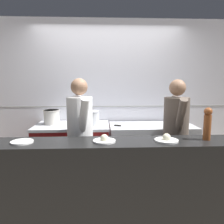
% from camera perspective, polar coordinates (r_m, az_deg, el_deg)
% --- Properties ---
extents(ground_plane, '(14.00, 14.00, 0.00)m').
position_cam_1_polar(ground_plane, '(2.90, -0.04, -25.09)').
color(ground_plane, '#7F705B').
extents(wall_back_tiled, '(8.00, 0.06, 2.60)m').
position_cam_1_polar(wall_back_tiled, '(3.76, -1.01, 3.82)').
color(wall_back_tiled, silver).
rests_on(wall_back_tiled, ground_plane).
extents(oven_range, '(1.14, 0.71, 0.91)m').
position_cam_1_polar(oven_range, '(3.57, -10.16, -10.44)').
color(oven_range, maroon).
rests_on(oven_range, ground_plane).
extents(prep_counter, '(1.32, 0.65, 0.89)m').
position_cam_1_polar(prep_counter, '(3.63, 10.18, -10.32)').
color(prep_counter, '#B7BABF').
rests_on(prep_counter, ground_plane).
extents(pass_counter, '(2.96, 0.45, 0.95)m').
position_cam_1_polar(pass_counter, '(2.51, 2.71, -18.23)').
color(pass_counter, black).
rests_on(pass_counter, ground_plane).
extents(stock_pot, '(0.25, 0.25, 0.23)m').
position_cam_1_polar(stock_pot, '(3.54, -15.48, -1.19)').
color(stock_pot, beige).
rests_on(stock_pot, oven_range).
extents(sauce_pot, '(0.25, 0.25, 0.22)m').
position_cam_1_polar(sauce_pot, '(3.35, -5.36, -1.50)').
color(sauce_pot, '#B7BABF').
rests_on(sauce_pot, oven_range).
extents(mixing_bowl_steel, '(0.26, 0.26, 0.08)m').
position_cam_1_polar(mixing_bowl_steel, '(3.61, 15.27, -2.53)').
color(mixing_bowl_steel, '#B7BABF').
rests_on(mixing_bowl_steel, prep_counter).
extents(chefs_knife, '(0.32, 0.17, 0.02)m').
position_cam_1_polar(chefs_knife, '(3.34, 2.82, -3.70)').
color(chefs_knife, '#B7BABF').
rests_on(chefs_knife, prep_counter).
extents(plated_dish_main, '(0.23, 0.23, 0.02)m').
position_cam_1_polar(plated_dish_main, '(2.46, -22.44, -7.22)').
color(plated_dish_main, white).
rests_on(plated_dish_main, pass_counter).
extents(plated_dish_appetiser, '(0.24, 0.24, 0.08)m').
position_cam_1_polar(plated_dish_appetiser, '(2.31, -2.03, -7.31)').
color(plated_dish_appetiser, white).
rests_on(plated_dish_appetiser, pass_counter).
extents(plated_dish_dessert, '(0.25, 0.25, 0.09)m').
position_cam_1_polar(plated_dish_dessert, '(2.40, 14.03, -6.93)').
color(plated_dish_dessert, white).
rests_on(plated_dish_dessert, pass_counter).
extents(pepper_mill, '(0.09, 0.09, 0.35)m').
position_cam_1_polar(pepper_mill, '(2.56, 23.66, -2.65)').
color(pepper_mill, brown).
rests_on(pepper_mill, pass_counter).
extents(chef_head_cook, '(0.42, 0.70, 1.62)m').
position_cam_1_polar(chef_head_cook, '(2.87, -8.31, -5.75)').
color(chef_head_cook, black).
rests_on(chef_head_cook, ground_plane).
extents(chef_sous, '(0.35, 0.70, 1.61)m').
position_cam_1_polar(chef_sous, '(3.02, 16.26, -5.43)').
color(chef_sous, black).
rests_on(chef_sous, ground_plane).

